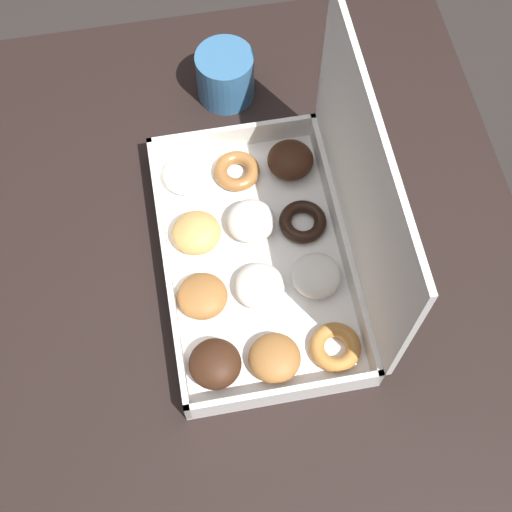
% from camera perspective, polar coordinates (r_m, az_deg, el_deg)
% --- Properties ---
extents(ground_plane, '(8.00, 8.00, 0.00)m').
position_cam_1_polar(ground_plane, '(1.77, -1.35, -10.96)').
color(ground_plane, '#2D2826').
extents(dining_table, '(0.95, 0.89, 0.77)m').
position_cam_1_polar(dining_table, '(1.15, -2.04, -2.64)').
color(dining_table, black).
rests_on(dining_table, ground_plane).
extents(donut_box, '(0.42, 0.27, 0.31)m').
position_cam_1_polar(donut_box, '(0.99, 1.48, 1.09)').
color(donut_box, white).
rests_on(donut_box, dining_table).
extents(coffee_mug, '(0.09, 0.09, 0.09)m').
position_cam_1_polar(coffee_mug, '(1.17, -2.48, 14.28)').
color(coffee_mug, teal).
rests_on(coffee_mug, dining_table).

